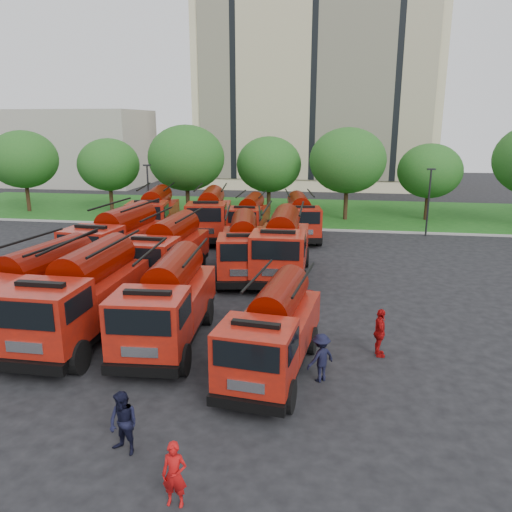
{
  "coord_description": "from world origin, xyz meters",
  "views": [
    {
      "loc": [
        5.06,
        -21.5,
        8.37
      ],
      "look_at": [
        1.21,
        2.69,
        1.8
      ],
      "focal_mm": 35.0,
      "sensor_mm": 36.0,
      "label": 1
    }
  ],
  "objects_px": {
    "fire_truck_3": "(273,330)",
    "fire_truck_8": "(155,213)",
    "fire_truck_0": "(30,291)",
    "fire_truck_7": "(282,245)",
    "fire_truck_2": "(168,301)",
    "firefighter_2": "(378,356)",
    "fire_truck_11": "(300,217)",
    "fire_truck_5": "(167,251)",
    "fire_truck_4": "(118,240)",
    "fire_truck_9": "(210,214)",
    "fire_truck_10": "(250,217)",
    "firefighter_5": "(299,310)",
    "firefighter_3": "(320,380)",
    "firefighter_0": "(176,504)",
    "fire_truck_1": "(82,295)",
    "firefighter_4": "(142,311)",
    "firefighter_1": "(126,452)"
  },
  "relations": [
    {
      "from": "fire_truck_3",
      "to": "fire_truck_8",
      "type": "height_order",
      "value": "fire_truck_8"
    },
    {
      "from": "fire_truck_0",
      "to": "fire_truck_7",
      "type": "xyz_separation_m",
      "value": [
        9.33,
        9.27,
        0.06
      ]
    },
    {
      "from": "fire_truck_2",
      "to": "firefighter_2",
      "type": "height_order",
      "value": "fire_truck_2"
    },
    {
      "from": "fire_truck_0",
      "to": "fire_truck_11",
      "type": "xyz_separation_m",
      "value": [
        9.63,
        18.96,
        -0.15
      ]
    },
    {
      "from": "fire_truck_0",
      "to": "firefighter_2",
      "type": "bearing_deg",
      "value": 7.58
    },
    {
      "from": "fire_truck_0",
      "to": "fire_truck_5",
      "type": "distance_m",
      "value": 8.03
    },
    {
      "from": "fire_truck_4",
      "to": "fire_truck_9",
      "type": "relative_size",
      "value": 1.0
    },
    {
      "from": "fire_truck_2",
      "to": "fire_truck_10",
      "type": "height_order",
      "value": "fire_truck_2"
    },
    {
      "from": "firefighter_5",
      "to": "firefighter_2",
      "type": "bearing_deg",
      "value": 114.18
    },
    {
      "from": "fire_truck_0",
      "to": "fire_truck_8",
      "type": "height_order",
      "value": "fire_truck_8"
    },
    {
      "from": "fire_truck_4",
      "to": "firefighter_2",
      "type": "distance_m",
      "value": 16.84
    },
    {
      "from": "firefighter_3",
      "to": "firefighter_5",
      "type": "bearing_deg",
      "value": -122.82
    },
    {
      "from": "fire_truck_9",
      "to": "firefighter_2",
      "type": "xyz_separation_m",
      "value": [
        10.96,
        -18.18,
        -1.79
      ]
    },
    {
      "from": "fire_truck_0",
      "to": "fire_truck_2",
      "type": "bearing_deg",
      "value": 7.05
    },
    {
      "from": "fire_truck_11",
      "to": "fire_truck_8",
      "type": "bearing_deg",
      "value": 175.91
    },
    {
      "from": "fire_truck_2",
      "to": "firefighter_0",
      "type": "height_order",
      "value": "fire_truck_2"
    },
    {
      "from": "fire_truck_7",
      "to": "fire_truck_8",
      "type": "relative_size",
      "value": 0.98
    },
    {
      "from": "fire_truck_1",
      "to": "fire_truck_9",
      "type": "height_order",
      "value": "fire_truck_1"
    },
    {
      "from": "fire_truck_2",
      "to": "firefighter_4",
      "type": "xyz_separation_m",
      "value": [
        -2.34,
        2.97,
        -1.67
      ]
    },
    {
      "from": "fire_truck_1",
      "to": "fire_truck_3",
      "type": "bearing_deg",
      "value": -11.05
    },
    {
      "from": "fire_truck_1",
      "to": "fire_truck_2",
      "type": "distance_m",
      "value": 3.49
    },
    {
      "from": "fire_truck_7",
      "to": "fire_truck_10",
      "type": "distance_m",
      "value": 10.15
    },
    {
      "from": "fire_truck_1",
      "to": "fire_truck_11",
      "type": "bearing_deg",
      "value": 69.76
    },
    {
      "from": "fire_truck_11",
      "to": "firefighter_0",
      "type": "relative_size",
      "value": 4.59
    },
    {
      "from": "fire_truck_10",
      "to": "firefighter_3",
      "type": "relative_size",
      "value": 4.0
    },
    {
      "from": "fire_truck_3",
      "to": "fire_truck_4",
      "type": "xyz_separation_m",
      "value": [
        -10.39,
        10.7,
        0.29
      ]
    },
    {
      "from": "fire_truck_1",
      "to": "firefighter_3",
      "type": "relative_size",
      "value": 4.7
    },
    {
      "from": "firefighter_1",
      "to": "fire_truck_8",
      "type": "bearing_deg",
      "value": 129.07
    },
    {
      "from": "fire_truck_9",
      "to": "fire_truck_4",
      "type": "bearing_deg",
      "value": -117.32
    },
    {
      "from": "fire_truck_4",
      "to": "fire_truck_10",
      "type": "xyz_separation_m",
      "value": [
        6.02,
        9.94,
        -0.29
      ]
    },
    {
      "from": "fire_truck_11",
      "to": "firefighter_4",
      "type": "relative_size",
      "value": 4.67
    },
    {
      "from": "fire_truck_5",
      "to": "fire_truck_8",
      "type": "bearing_deg",
      "value": 115.18
    },
    {
      "from": "fire_truck_3",
      "to": "firefighter_4",
      "type": "height_order",
      "value": "fire_truck_3"
    },
    {
      "from": "firefighter_3",
      "to": "fire_truck_5",
      "type": "bearing_deg",
      "value": -91.62
    },
    {
      "from": "fire_truck_3",
      "to": "fire_truck_9",
      "type": "xyz_separation_m",
      "value": [
        -7.22,
        19.88,
        0.27
      ]
    },
    {
      "from": "fire_truck_11",
      "to": "firefighter_5",
      "type": "height_order",
      "value": "fire_truck_11"
    },
    {
      "from": "fire_truck_8",
      "to": "firefighter_2",
      "type": "bearing_deg",
      "value": -59.31
    },
    {
      "from": "fire_truck_10",
      "to": "firefighter_4",
      "type": "bearing_deg",
      "value": -98.74
    },
    {
      "from": "firefighter_3",
      "to": "firefighter_4",
      "type": "xyz_separation_m",
      "value": [
        -8.32,
        5.19,
        0.0
      ]
    },
    {
      "from": "firefighter_0",
      "to": "firefighter_3",
      "type": "distance_m",
      "value": 6.88
    },
    {
      "from": "fire_truck_8",
      "to": "firefighter_4",
      "type": "xyz_separation_m",
      "value": [
        4.81,
        -15.04,
        -1.78
      ]
    },
    {
      "from": "firefighter_5",
      "to": "fire_truck_11",
      "type": "bearing_deg",
      "value": -99.56
    },
    {
      "from": "fire_truck_4",
      "to": "fire_truck_3",
      "type": "bearing_deg",
      "value": -41.12
    },
    {
      "from": "firefighter_2",
      "to": "firefighter_4",
      "type": "bearing_deg",
      "value": 69.06
    },
    {
      "from": "fire_truck_2",
      "to": "firefighter_4",
      "type": "distance_m",
      "value": 4.13
    },
    {
      "from": "firefighter_2",
      "to": "firefighter_3",
      "type": "xyz_separation_m",
      "value": [
        -2.08,
        -2.19,
        0.0
      ]
    },
    {
      "from": "fire_truck_2",
      "to": "fire_truck_3",
      "type": "xyz_separation_m",
      "value": [
        4.33,
        -1.73,
        -0.15
      ]
    },
    {
      "from": "firefighter_1",
      "to": "fire_truck_0",
      "type": "bearing_deg",
      "value": 155.96
    },
    {
      "from": "fire_truck_0",
      "to": "firefighter_1",
      "type": "xyz_separation_m",
      "value": [
        6.98,
        -6.94,
        -1.75
      ]
    },
    {
      "from": "fire_truck_9",
      "to": "firefighter_1",
      "type": "bearing_deg",
      "value": -89.25
    }
  ]
}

